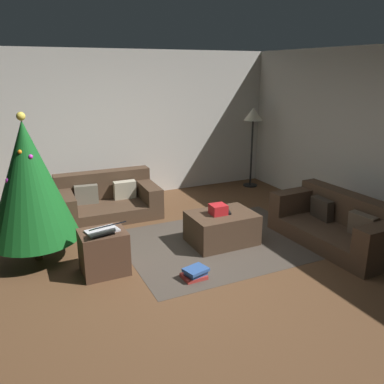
# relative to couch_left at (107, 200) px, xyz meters

# --- Properties ---
(ground_plane) EXTENTS (6.40, 6.40, 0.00)m
(ground_plane) POSITION_rel_couch_left_xyz_m (0.34, -2.25, -0.25)
(ground_plane) COLOR brown
(rear_partition) EXTENTS (6.40, 0.12, 2.60)m
(rear_partition) POSITION_rel_couch_left_xyz_m (0.34, 0.89, 1.05)
(rear_partition) COLOR beige
(rear_partition) RESTS_ON ground_plane
(couch_left) EXTENTS (1.57, 0.98, 0.67)m
(couch_left) POSITION_rel_couch_left_xyz_m (0.00, 0.00, 0.00)
(couch_left) COLOR #473323
(couch_left) RESTS_ON ground_plane
(couch_right) EXTENTS (0.91, 1.79, 0.65)m
(couch_right) POSITION_rel_couch_left_xyz_m (2.58, -2.42, 0.01)
(couch_right) COLOR #473323
(couch_right) RESTS_ON ground_plane
(ottoman) EXTENTS (0.87, 0.64, 0.42)m
(ottoman) POSITION_rel_couch_left_xyz_m (1.15, -1.74, -0.04)
(ottoman) COLOR #473323
(ottoman) RESTS_ON ground_plane
(gift_box) EXTENTS (0.21, 0.20, 0.13)m
(gift_box) POSITION_rel_couch_left_xyz_m (1.09, -1.74, 0.23)
(gift_box) COLOR red
(gift_box) RESTS_ON ottoman
(tv_remote) EXTENTS (0.10, 0.17, 0.02)m
(tv_remote) POSITION_rel_couch_left_xyz_m (1.24, -1.75, 0.18)
(tv_remote) COLOR black
(tv_remote) RESTS_ON ottoman
(christmas_tree) EXTENTS (1.07, 1.07, 1.82)m
(christmas_tree) POSITION_rel_couch_left_xyz_m (-1.17, -1.18, 0.75)
(christmas_tree) COLOR brown
(christmas_tree) RESTS_ON ground_plane
(side_table) EXTENTS (0.52, 0.44, 0.51)m
(side_table) POSITION_rel_couch_left_xyz_m (-0.49, -1.88, 0.00)
(side_table) COLOR #4C3323
(side_table) RESTS_ON ground_plane
(laptop) EXTENTS (0.42, 0.43, 0.17)m
(laptop) POSITION_rel_couch_left_xyz_m (-0.48, -1.94, 0.31)
(laptop) COLOR silver
(laptop) RESTS_ON side_table
(book_stack) EXTENTS (0.30, 0.27, 0.13)m
(book_stack) POSITION_rel_couch_left_xyz_m (0.40, -2.46, -0.19)
(book_stack) COLOR #B7332D
(book_stack) RESTS_ON ground_plane
(corner_lamp) EXTENTS (0.36, 0.36, 1.56)m
(corner_lamp) POSITION_rel_couch_left_xyz_m (3.02, 0.40, 1.07)
(corner_lamp) COLOR black
(corner_lamp) RESTS_ON ground_plane
(area_rug) EXTENTS (2.60, 2.00, 0.01)m
(area_rug) POSITION_rel_couch_left_xyz_m (1.15, -1.74, -0.25)
(area_rug) COLOR #453C33
(area_rug) RESTS_ON ground_plane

